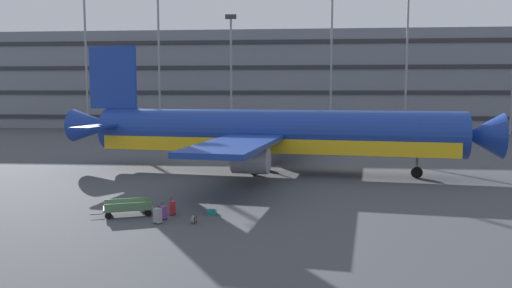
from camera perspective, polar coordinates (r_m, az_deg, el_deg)
The scene contains 14 objects.
ground_plane at distance 42.84m, azimuth 1.61°, elevation -3.06°, with size 600.00×600.00×0.00m, color #424449.
terminal_structure at distance 96.98m, azimuth 3.45°, elevation 7.21°, with size 121.39×16.37×17.67m.
airliner at distance 41.50m, azimuth 1.43°, elevation 1.16°, with size 36.15×29.30×10.71m.
light_mast_far_left at distance 90.29m, azimuth -18.84°, elevation 10.03°, with size 1.80×0.50×23.79m.
light_mast_left at distance 86.11m, azimuth -11.03°, elevation 10.62°, with size 1.80×0.50×24.28m.
light_mast_center_left at distance 83.48m, azimuth -2.86°, elevation 9.10°, with size 1.80×0.50×19.29m.
light_mast_center_right at distance 83.01m, azimuth 8.59°, elevation 10.10°, with size 1.80×0.50×22.20m.
light_mast_right at distance 84.67m, azimuth 16.83°, elevation 10.35°, with size 1.80×0.50×23.68m.
suitcase_orange at distance 27.94m, azimuth -9.49°, elevation -7.17°, with size 0.25×0.44×0.97m.
suitcase_purple at distance 27.08m, azimuth -10.52°, elevation -7.68°, with size 0.35×0.44×0.89m.
suitcase_red at distance 27.91m, azimuth -5.07°, elevation -7.75°, with size 0.48×0.68×0.23m.
suitcase_large at distance 26.32m, azimuth -11.16°, elevation -8.00°, with size 0.49×0.44×0.89m.
backpack_black at distance 26.04m, azimuth -7.15°, elevation -8.55°, with size 0.31×0.39×0.49m.
baggage_cart at distance 28.36m, azimuth -14.41°, elevation -7.05°, with size 3.32×2.16×0.82m.
Camera 1 is at (2.35, -42.24, 6.72)m, focal length 35.08 mm.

